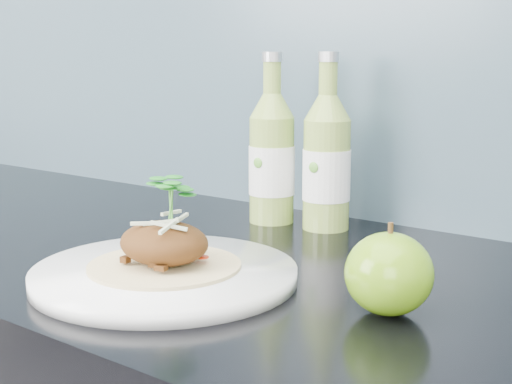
% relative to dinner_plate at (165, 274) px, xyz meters
% --- Properties ---
extents(dinner_plate, '(0.37, 0.37, 0.02)m').
position_rel_dinner_plate_xyz_m(dinner_plate, '(0.00, 0.00, 0.00)').
color(dinner_plate, white).
rests_on(dinner_plate, kitchen_counter).
extents(pork_taco, '(0.17, 0.17, 0.10)m').
position_rel_dinner_plate_xyz_m(pork_taco, '(0.00, 0.00, 0.04)').
color(pork_taco, tan).
rests_on(pork_taco, dinner_plate).
extents(green_apple, '(0.11, 0.11, 0.09)m').
position_rel_dinner_plate_xyz_m(green_apple, '(0.24, 0.06, 0.03)').
color(green_apple, '#50820E').
rests_on(green_apple, kitchen_counter).
extents(cider_bottle_left, '(0.08, 0.08, 0.25)m').
position_rel_dinner_plate_xyz_m(cider_bottle_left, '(-0.08, 0.31, 0.09)').
color(cider_bottle_left, '#89A745').
rests_on(cider_bottle_left, kitchen_counter).
extents(cider_bottle_right, '(0.09, 0.09, 0.25)m').
position_rel_dinner_plate_xyz_m(cider_bottle_right, '(0.01, 0.32, 0.09)').
color(cider_bottle_right, '#8AA745').
rests_on(cider_bottle_right, kitchen_counter).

